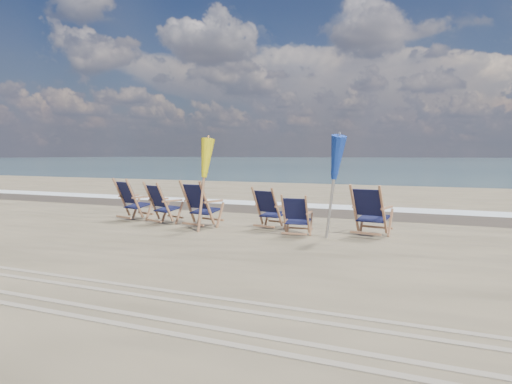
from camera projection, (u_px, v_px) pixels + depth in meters
ocean at (471, 161)px, 124.00m from camera, size 400.00×400.00×0.00m
surf_foam at (337, 207)px, 15.98m from camera, size 200.00×1.40×0.01m
wet_sand_strip at (323, 212)px, 14.63m from camera, size 200.00×2.60×0.00m
tire_tracks at (79, 295)px, 5.97m from camera, size 80.00×1.30×0.01m
beach_chair_0 at (135, 200)px, 12.36m from camera, size 0.91×0.96×1.09m
beach_chair_1 at (165, 204)px, 11.75m from camera, size 0.88×0.93×1.03m
beach_chair_2 at (207, 205)px, 11.14m from camera, size 0.86×0.93×1.10m
beach_chair_3 at (277, 209)px, 10.92m from camera, size 0.75×0.81×0.97m
beach_chair_4 at (307, 216)px, 10.04m from camera, size 0.63×0.69×0.88m
beach_chair_5 at (383, 212)px, 9.87m from camera, size 0.81×0.88×1.09m
umbrella_yellow at (203, 162)px, 10.81m from camera, size 0.30×0.30×2.03m
umbrella_blue at (332, 161)px, 9.74m from camera, size 0.30×0.30×2.08m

